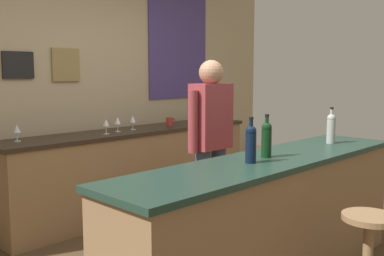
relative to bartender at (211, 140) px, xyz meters
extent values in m
cube|color=tan|center=(-0.25, 1.63, 0.46)|extent=(6.00, 0.06, 2.80)
cube|color=black|center=(-0.95, 1.59, 0.65)|extent=(0.30, 0.02, 0.26)
cube|color=#997F4C|center=(-0.45, 1.59, 0.66)|extent=(0.31, 0.02, 0.34)
cube|color=#4C3D7F|center=(1.15, 1.59, 0.91)|extent=(0.98, 0.02, 1.32)
cube|color=olive|center=(-0.25, -0.80, -0.50)|extent=(2.68, 0.57, 0.88)
cube|color=#1E382D|center=(-0.25, -0.80, -0.04)|extent=(2.74, 0.60, 0.04)
cube|color=olive|center=(0.15, 1.25, -0.51)|extent=(3.01, 0.53, 0.86)
cube|color=#2D2319|center=(0.15, 1.25, -0.06)|extent=(3.07, 0.56, 0.04)
cylinder|color=#384766|center=(0.10, 0.00, -0.51)|extent=(0.13, 0.13, 0.86)
cylinder|color=#384766|center=(-0.10, 0.00, -0.51)|extent=(0.13, 0.13, 0.86)
cube|color=maroon|center=(0.00, 0.00, 0.20)|extent=(0.36, 0.20, 0.56)
sphere|color=#A87A5B|center=(0.00, 0.00, 0.58)|extent=(0.21, 0.21, 0.21)
cylinder|color=maroon|center=(0.22, 0.00, 0.17)|extent=(0.08, 0.08, 0.52)
cylinder|color=maroon|center=(-0.22, 0.00, 0.17)|extent=(0.08, 0.08, 0.52)
cylinder|color=olive|center=(-0.28, -1.52, -0.27)|extent=(0.32, 0.32, 0.03)
cylinder|color=black|center=(-0.49, -0.80, 0.08)|extent=(0.07, 0.07, 0.20)
sphere|color=black|center=(-0.49, -0.80, 0.20)|extent=(0.07, 0.07, 0.07)
cylinder|color=black|center=(-0.49, -0.80, 0.23)|extent=(0.03, 0.03, 0.09)
cylinder|color=black|center=(-0.49, -0.80, 0.28)|extent=(0.03, 0.03, 0.02)
cylinder|color=black|center=(-0.26, -0.76, 0.08)|extent=(0.07, 0.07, 0.20)
sphere|color=black|center=(-0.26, -0.76, 0.20)|extent=(0.07, 0.07, 0.07)
cylinder|color=black|center=(-0.26, -0.76, 0.23)|extent=(0.03, 0.03, 0.09)
cylinder|color=black|center=(-0.26, -0.76, 0.28)|extent=(0.03, 0.03, 0.02)
cylinder|color=#999E99|center=(0.64, -0.78, 0.08)|extent=(0.07, 0.07, 0.20)
sphere|color=#999E99|center=(0.64, -0.78, 0.20)|extent=(0.07, 0.07, 0.07)
cylinder|color=#999E99|center=(0.64, -0.78, 0.23)|extent=(0.03, 0.03, 0.09)
cylinder|color=black|center=(0.64, -0.78, 0.28)|extent=(0.03, 0.03, 0.02)
cylinder|color=silver|center=(-1.11, 1.34, -0.03)|extent=(0.06, 0.06, 0.00)
cylinder|color=silver|center=(-1.11, 1.34, 0.01)|extent=(0.01, 0.01, 0.07)
cone|color=silver|center=(-1.11, 1.34, 0.08)|extent=(0.07, 0.07, 0.08)
cylinder|color=silver|center=(-0.27, 1.17, -0.03)|extent=(0.06, 0.06, 0.00)
cylinder|color=silver|center=(-0.27, 1.17, 0.01)|extent=(0.01, 0.01, 0.07)
cone|color=silver|center=(-0.27, 1.17, 0.08)|extent=(0.07, 0.07, 0.08)
cylinder|color=silver|center=(-0.08, 1.23, -0.03)|extent=(0.06, 0.06, 0.00)
cylinder|color=silver|center=(-0.08, 1.23, 0.01)|extent=(0.01, 0.01, 0.07)
cone|color=silver|center=(-0.08, 1.23, 0.08)|extent=(0.07, 0.07, 0.08)
cylinder|color=silver|center=(0.13, 1.25, -0.03)|extent=(0.06, 0.06, 0.00)
cylinder|color=silver|center=(0.13, 1.25, 0.01)|extent=(0.01, 0.01, 0.07)
cone|color=silver|center=(0.13, 1.25, 0.08)|extent=(0.07, 0.07, 0.08)
cylinder|color=#B2332D|center=(0.68, 1.26, 0.01)|extent=(0.08, 0.08, 0.09)
torus|color=#B2332D|center=(0.73, 1.26, 0.02)|extent=(0.06, 0.01, 0.06)
camera|label=1|loc=(-2.85, -2.57, 0.58)|focal=41.95mm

